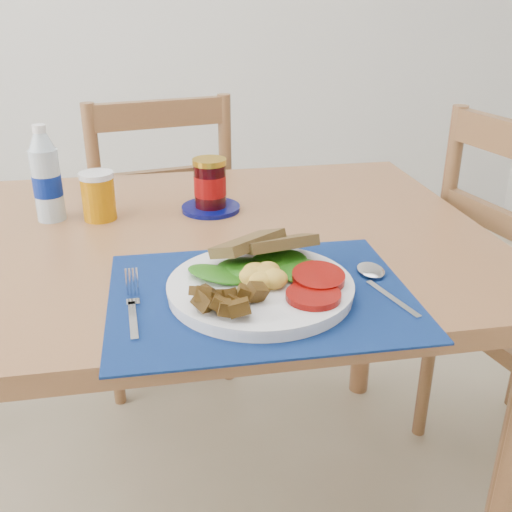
{
  "coord_description": "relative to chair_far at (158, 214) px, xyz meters",
  "views": [
    {
      "loc": [
        0.02,
        -0.94,
        1.22
      ],
      "look_at": [
        0.18,
        -0.05,
        0.8
      ],
      "focal_mm": 42.0,
      "sensor_mm": 36.0,
      "label": 1
    }
  ],
  "objects": [
    {
      "name": "juice_glass",
      "position": [
        -0.13,
        -0.48,
        0.22
      ],
      "size": [
        0.07,
        0.07,
        0.1
      ],
      "primitive_type": "cylinder",
      "color": "#BA6F04",
      "rests_on": "table"
    },
    {
      "name": "chair_far",
      "position": [
        0.0,
        0.0,
        0.0
      ],
      "size": [
        0.49,
        0.48,
        1.15
      ],
      "rotation": [
        0.0,
        0.0,
        3.33
      ],
      "color": "brown",
      "rests_on": "ground"
    },
    {
      "name": "spoon",
      "position": [
        0.36,
        -0.87,
        0.18
      ],
      "size": [
        0.05,
        0.2,
        0.01
      ],
      "rotation": [
        0.0,
        0.0,
        0.26
      ],
      "color": "#B2B5BA",
      "rests_on": "placemat"
    },
    {
      "name": "table",
      "position": [
        -0.03,
        -0.6,
        0.09
      ],
      "size": [
        1.4,
        0.9,
        0.75
      ],
      "color": "brown",
      "rests_on": "ground"
    },
    {
      "name": "fork",
      "position": [
        -0.05,
        -0.9,
        0.18
      ],
      "size": [
        0.02,
        0.16,
        0.0
      ],
      "rotation": [
        0.0,
        0.0,
        0.05
      ],
      "color": "#B2B5BA",
      "rests_on": "placemat"
    },
    {
      "name": "water_bottle",
      "position": [
        -0.23,
        -0.46,
        0.26
      ],
      "size": [
        0.06,
        0.06,
        0.21
      ],
      "color": "#ADBFCC",
      "rests_on": "table"
    },
    {
      "name": "breakfast_plate",
      "position": [
        0.15,
        -0.89,
        0.2
      ],
      "size": [
        0.3,
        0.3,
        0.07
      ],
      "rotation": [
        0.0,
        0.0,
        0.43
      ],
      "color": "silver",
      "rests_on": "placemat"
    },
    {
      "name": "jam_on_saucer",
      "position": [
        0.12,
        -0.46,
        0.22
      ],
      "size": [
        0.13,
        0.13,
        0.12
      ],
      "color": "#050A54",
      "rests_on": "table"
    },
    {
      "name": "placemat",
      "position": [
        0.15,
        -0.89,
        0.17
      ],
      "size": [
        0.5,
        0.39,
        0.0
      ],
      "primitive_type": "cube",
      "rotation": [
        0.0,
        0.0,
        -0.01
      ],
      "color": "black",
      "rests_on": "table"
    }
  ]
}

